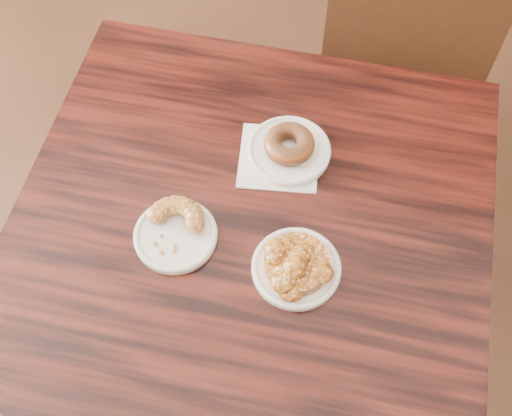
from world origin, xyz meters
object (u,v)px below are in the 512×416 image
(cafe_table, at_px, (251,298))
(apple_fritter, at_px, (297,262))
(cruller_fragment, at_px, (174,230))
(glazed_donut, at_px, (289,144))
(chair_far, at_px, (401,57))

(cafe_table, distance_m, apple_fritter, 0.43)
(apple_fritter, distance_m, cruller_fragment, 0.23)
(glazed_donut, bearing_deg, cruller_fragment, -122.77)
(cafe_table, xyz_separation_m, chair_far, (0.22, 0.80, 0.08))
(cafe_table, relative_size, cruller_fragment, 7.39)
(cafe_table, relative_size, apple_fritter, 5.71)
(glazed_donut, height_order, cruller_fragment, glazed_donut)
(chair_far, height_order, glazed_donut, chair_far)
(cruller_fragment, bearing_deg, glazed_donut, 57.23)
(chair_far, height_order, cruller_fragment, chair_far)
(cafe_table, distance_m, glazed_donut, 0.45)
(glazed_donut, bearing_deg, cafe_table, -100.24)
(chair_far, relative_size, apple_fritter, 5.63)
(apple_fritter, xyz_separation_m, cruller_fragment, (-0.23, 0.00, -0.00))
(apple_fritter, bearing_deg, glazed_donut, 107.24)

